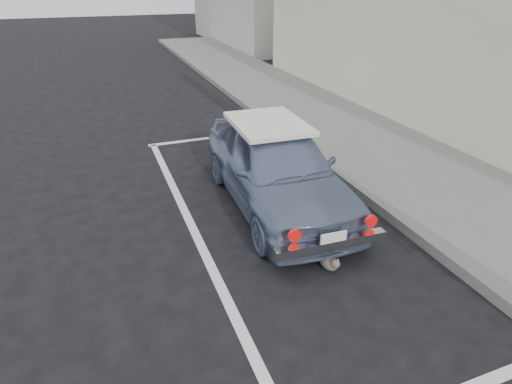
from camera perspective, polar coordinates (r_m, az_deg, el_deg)
ground at (r=4.34m, az=14.33°, el=-21.90°), size 80.00×80.00×0.00m
sidewalk at (r=7.32m, az=26.51°, el=-1.44°), size 2.80×40.00×0.15m
pline_front at (r=9.58m, az=-5.22°, el=7.32°), size 3.00×0.12×0.01m
pline_side at (r=6.19m, az=-8.55°, el=-4.53°), size 0.12×7.00×0.01m
retro_coupe at (r=6.46m, az=2.73°, el=3.47°), size 1.64×3.77×1.26m
cat at (r=5.33m, az=9.79°, el=-9.18°), size 0.21×0.42×0.22m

